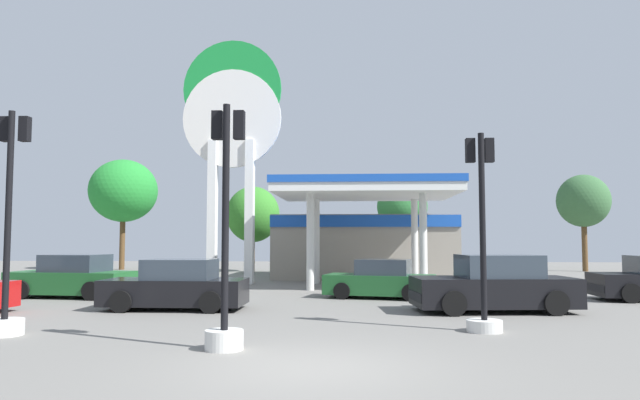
# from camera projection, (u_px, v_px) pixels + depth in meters

# --- Properties ---
(ground_plane) EXTENTS (90.00, 90.00, 0.00)m
(ground_plane) POSITION_uv_depth(u_px,v_px,m) (308.00, 368.00, 9.54)
(ground_plane) COLOR slate
(ground_plane) RESTS_ON ground
(gas_station) EXTENTS (9.65, 13.71, 4.67)m
(gas_station) POSITION_uv_depth(u_px,v_px,m) (364.00, 241.00, 31.68)
(gas_station) COLOR gray
(gas_station) RESTS_ON ground
(station_pole_sign) EXTENTS (4.78, 0.56, 11.77)m
(station_pole_sign) POSITION_uv_depth(u_px,v_px,m) (232.00, 128.00, 27.92)
(station_pole_sign) COLOR white
(station_pole_sign) RESTS_ON ground
(car_0) EXTENTS (4.81, 2.49, 1.66)m
(car_0) POSITION_uv_depth(u_px,v_px,m) (494.00, 286.00, 16.91)
(car_0) COLOR black
(car_0) RESTS_ON ground
(car_1) EXTENTS (4.23, 1.95, 1.51)m
(car_1) POSITION_uv_depth(u_px,v_px,m) (176.00, 287.00, 17.44)
(car_1) COLOR black
(car_1) RESTS_ON ground
(car_2) EXTENTS (4.51, 2.34, 1.56)m
(car_2) POSITION_uv_depth(u_px,v_px,m) (72.00, 278.00, 21.08)
(car_2) COLOR black
(car_2) RESTS_ON ground
(car_5) EXTENTS (4.14, 2.42, 1.39)m
(car_5) POSITION_uv_depth(u_px,v_px,m) (380.00, 280.00, 20.80)
(car_5) COLOR black
(car_5) RESTS_ON ground
(traffic_signal_0) EXTENTS (0.81, 0.81, 4.60)m
(traffic_signal_0) POSITION_uv_depth(u_px,v_px,m) (483.00, 263.00, 13.36)
(traffic_signal_0) COLOR silver
(traffic_signal_0) RESTS_ON ground
(traffic_signal_1) EXTENTS (0.74, 0.74, 4.77)m
(traffic_signal_1) POSITION_uv_depth(u_px,v_px,m) (225.00, 268.00, 11.20)
(traffic_signal_1) COLOR silver
(traffic_signal_1) RESTS_ON ground
(traffic_signal_2) EXTENTS (0.83, 0.83, 5.01)m
(traffic_signal_2) POSITION_uv_depth(u_px,v_px,m) (7.00, 267.00, 12.85)
(traffic_signal_2) COLOR silver
(traffic_signal_2) RESTS_ON ground
(tree_0) EXTENTS (4.68, 4.68, 7.69)m
(tree_0) POSITION_uv_depth(u_px,v_px,m) (123.00, 191.00, 40.52)
(tree_0) COLOR brown
(tree_0) RESTS_ON ground
(tree_1) EXTENTS (3.47, 3.47, 5.55)m
(tree_1) POSITION_uv_depth(u_px,v_px,m) (253.00, 214.00, 37.75)
(tree_1) COLOR brown
(tree_1) RESTS_ON ground
(tree_2) EXTENTS (3.35, 3.35, 5.92)m
(tree_2) POSITION_uv_depth(u_px,v_px,m) (402.00, 207.00, 38.54)
(tree_2) COLOR brown
(tree_2) RESTS_ON ground
(tree_3) EXTENTS (3.39, 3.39, 6.38)m
(tree_3) POSITION_uv_depth(u_px,v_px,m) (583.00, 201.00, 38.22)
(tree_3) COLOR brown
(tree_3) RESTS_ON ground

